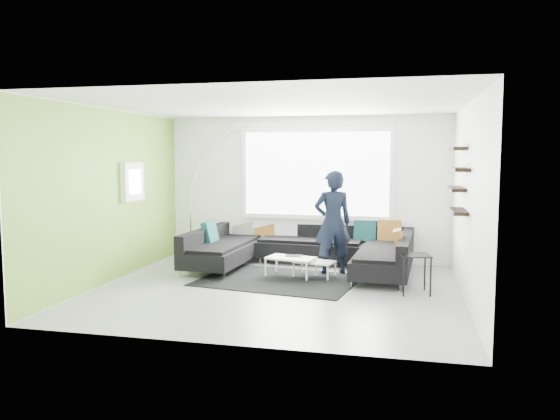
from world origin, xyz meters
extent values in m
plane|color=gray|center=(0.00, 0.00, 0.00)|extent=(5.50, 5.50, 0.00)
cube|color=white|center=(0.00, 2.50, 1.40)|extent=(5.50, 0.04, 2.80)
cube|color=white|center=(0.00, -2.50, 1.40)|extent=(5.50, 0.04, 2.80)
cube|color=white|center=(-2.75, 0.00, 1.40)|extent=(0.04, 5.00, 2.80)
cube|color=white|center=(2.75, 0.00, 1.40)|extent=(0.04, 5.00, 2.80)
cube|color=silver|center=(0.00, 0.00, 2.80)|extent=(5.50, 5.00, 0.04)
cube|color=#6B9E33|center=(-2.74, 0.00, 1.40)|extent=(0.01, 5.00, 2.80)
cube|color=white|center=(0.20, 2.46, 1.70)|extent=(2.96, 0.06, 1.68)
cube|color=white|center=(-2.68, 0.60, 1.60)|extent=(0.12, 0.66, 0.66)
cube|color=black|center=(2.64, 0.40, 1.70)|extent=(0.20, 1.24, 0.95)
cube|color=black|center=(0.10, 1.49, 0.20)|extent=(3.94, 2.56, 0.40)
cube|color=black|center=(0.10, 1.49, 0.55)|extent=(3.94, 2.56, 0.30)
cube|color=brown|center=(0.10, 1.49, 0.61)|extent=(3.42, 0.38, 0.42)
cube|color=black|center=(-0.11, 0.62, 0.01)|extent=(2.75, 2.18, 0.01)
cube|color=white|center=(0.22, 0.96, 0.17)|extent=(1.13, 0.81, 0.34)
cube|color=black|center=(2.05, 0.24, 0.30)|extent=(0.50, 0.50, 0.59)
imported|color=black|center=(0.68, 1.33, 0.90)|extent=(0.95, 0.88, 1.79)
imported|color=black|center=(0.07, 0.98, 0.35)|extent=(0.39, 0.33, 0.02)
camera|label=1|loc=(1.88, -7.97, 2.05)|focal=35.00mm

